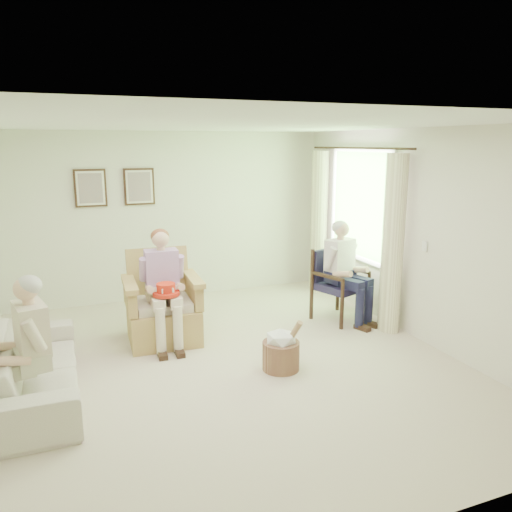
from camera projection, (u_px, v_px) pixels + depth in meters
name	position (u px, v px, depth m)	size (l,w,h in m)	color
floor	(226.00, 364.00, 5.58)	(5.50, 5.50, 0.00)	beige
back_wall	(170.00, 216.00, 7.79)	(5.00, 0.04, 2.60)	silver
front_wall	(375.00, 346.00, 2.80)	(5.00, 0.04, 2.60)	silver
right_wall	(416.00, 235.00, 6.19)	(0.04, 5.50, 2.60)	silver
ceiling	(222.00, 124.00, 5.01)	(5.00, 5.50, 0.02)	white
window	(360.00, 202.00, 7.20)	(0.13, 2.50, 1.63)	#2D6B23
curtain_left	(393.00, 245.00, 6.36)	(0.34, 0.34, 2.30)	#F7F1C2
curtain_right	(319.00, 223.00, 8.14)	(0.34, 0.34, 2.30)	#F7F1C2
framed_print_left	(90.00, 188.00, 7.24)	(0.45, 0.05, 0.55)	#382114
framed_print_right	(139.00, 187.00, 7.49)	(0.45, 0.05, 0.55)	#382114
wicker_armchair	(163.00, 312.00, 6.22)	(0.88, 0.87, 1.12)	tan
wood_armchair	(337.00, 281.00, 6.98)	(0.63, 0.59, 0.97)	black
sofa	(33.00, 368.00, 4.80)	(0.80, 2.04, 0.59)	beige
person_wicker	(163.00, 279.00, 5.98)	(0.40, 0.63, 1.39)	beige
person_dark	(344.00, 265.00, 6.78)	(0.40, 0.62, 1.37)	#1A1A3A
person_sofa	(27.00, 340.00, 4.40)	(0.42, 0.62, 1.26)	#C0B99B
red_hat	(166.00, 290.00, 5.81)	(0.31, 0.31, 0.14)	red
hatbox	(281.00, 349.00, 5.41)	(0.45, 0.45, 0.59)	#A47559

